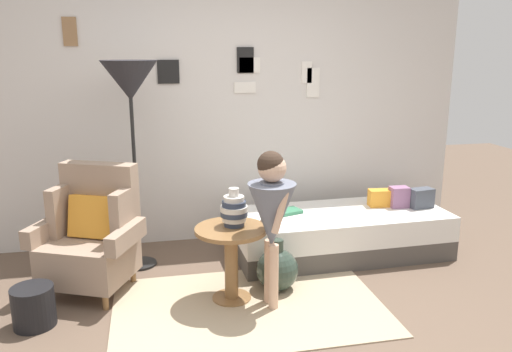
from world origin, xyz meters
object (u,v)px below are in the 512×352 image
object	(u,v)px
armchair	(92,235)
magazine_basket	(34,307)
demijohn_near	(277,269)
daybed	(340,233)
side_table	(231,249)
vase_striped	(234,210)
person_child	(272,209)
book_on_daybed	(288,211)
floor_lamp	(130,87)

from	to	relation	value
armchair	magazine_basket	xyz separation A→B (m)	(-0.36, -0.50, -0.30)
demijohn_near	daybed	bearing A→B (deg)	38.26
side_table	demijohn_near	world-z (taller)	side_table
vase_striped	person_child	bearing A→B (deg)	-39.98
daybed	demijohn_near	xyz separation A→B (m)	(-0.74, -0.58, -0.03)
side_table	daybed	bearing A→B (deg)	31.07
armchair	book_on_daybed	world-z (taller)	armchair
demijohn_near	magazine_basket	size ratio (longest dim) A/B	1.47
demijohn_near	floor_lamp	bearing A→B (deg)	146.26
floor_lamp	side_table	bearing A→B (deg)	-49.42
daybed	demijohn_near	size ratio (longest dim) A/B	4.67
vase_striped	person_child	size ratio (longest dim) A/B	0.25
person_child	book_on_daybed	size ratio (longest dim) A/B	5.24
daybed	magazine_basket	size ratio (longest dim) A/B	6.86
daybed	magazine_basket	xyz separation A→B (m)	(-2.47, -0.76, -0.06)
magazine_basket	book_on_daybed	bearing A→B (deg)	22.53
book_on_daybed	person_child	bearing A→B (deg)	-112.59
daybed	person_child	distance (m)	1.30
book_on_daybed	magazine_basket	size ratio (longest dim) A/B	0.79
book_on_daybed	side_table	bearing A→B (deg)	-130.82
side_table	person_child	xyz separation A→B (m)	(0.27, -0.15, 0.34)
demijohn_near	book_on_daybed	bearing A→B (deg)	67.93
book_on_daybed	floor_lamp	bearing A→B (deg)	177.74
book_on_daybed	demijohn_near	size ratio (longest dim) A/B	0.53
daybed	side_table	size ratio (longest dim) A/B	3.39
floor_lamp	person_child	world-z (taller)	floor_lamp
person_child	armchair	bearing A→B (deg)	156.27
vase_striped	floor_lamp	world-z (taller)	floor_lamp
vase_striped	floor_lamp	bearing A→B (deg)	133.42
daybed	vase_striped	distance (m)	1.34
daybed	side_table	world-z (taller)	side_table
side_table	armchair	bearing A→B (deg)	158.10
magazine_basket	person_child	bearing A→B (deg)	-2.15
floor_lamp	book_on_daybed	xyz separation A→B (m)	(1.31, -0.05, -1.11)
floor_lamp	vase_striped	bearing A→B (deg)	-46.58
daybed	book_on_daybed	distance (m)	0.52
person_child	book_on_daybed	distance (m)	1.02
armchair	side_table	world-z (taller)	armchair
side_table	magazine_basket	bearing A→B (deg)	-176.08
armchair	floor_lamp	size ratio (longest dim) A/B	0.56
side_table	magazine_basket	distance (m)	1.39
side_table	demijohn_near	bearing A→B (deg)	13.27
daybed	vase_striped	world-z (taller)	vase_striped
armchair	magazine_basket	world-z (taller)	armchair
person_child	magazine_basket	distance (m)	1.74
armchair	vase_striped	bearing A→B (deg)	-19.29
demijohn_near	magazine_basket	distance (m)	1.75
side_table	book_on_daybed	xyz separation A→B (m)	(0.64, 0.74, 0.02)
vase_striped	book_on_daybed	size ratio (longest dim) A/B	1.29
floor_lamp	book_on_daybed	distance (m)	1.72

